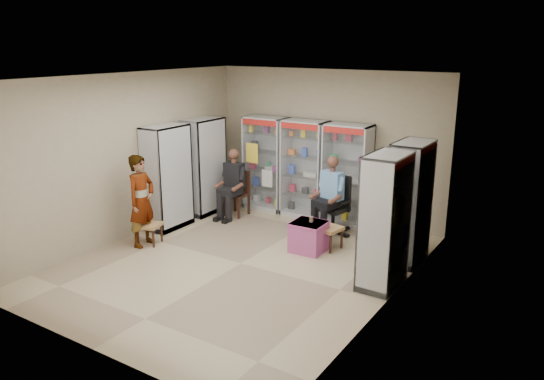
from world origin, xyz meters
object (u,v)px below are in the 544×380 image
Objects in this scene: cabinet_right_far at (409,203)px; cabinet_right_near at (385,221)px; cabinet_back_mid at (305,169)px; woven_stool_b at (150,234)px; cabinet_left_near at (167,177)px; cabinet_left_far at (204,166)px; standing_man at (142,201)px; office_chair at (333,205)px; pink_trunk at (309,237)px; cabinet_back_left at (266,163)px; woven_stool_a at (329,238)px; wooden_chair at (237,193)px; cabinet_back_right at (347,175)px; seated_shopkeeper at (332,198)px.

cabinet_right_far and cabinet_right_near have the same top height.
cabinet_back_mid is 3.38m from woven_stool_b.
cabinet_left_near is (-4.46, -0.90, 0.00)m from cabinet_right_far.
cabinet_back_mid is 1.00× the size of cabinet_left_near.
woven_stool_b is at bearing 9.55° from cabinet_left_far.
cabinet_right_far is at bearing -71.15° from standing_man.
office_chair is at bearing 115.84° from cabinet_left_near.
cabinet_back_mid is at bearing 116.32° from cabinet_left_far.
pink_trunk reaches higher than woven_stool_b.
cabinet_back_left is 4.99× the size of woven_stool_a.
cabinet_right_near is 4.25m from standing_man.
wooden_chair is at bearing 152.39° from cabinet_left_near.
standing_man is at bearing -118.17° from cabinet_back_mid.
seated_shopkeeper is at bearing -86.98° from cabinet_back_right.
seated_shopkeeper is 3.54× the size of woven_stool_a.
cabinet_left_near reaches higher than seated_shopkeeper.
cabinet_right_near reaches higher than office_chair.
office_chair is (2.87, 0.29, -0.44)m from cabinet_left_far.
cabinet_left_near is 3.67× the size of pink_trunk.
woven_stool_b is at bearing -101.72° from cabinet_back_left.
cabinet_back_mid is 1.24m from seated_shopkeeper.
cabinet_back_right is at bearing 103.08° from woven_stool_a.
cabinet_back_left is 1.90m from cabinet_back_right.
cabinet_left_far is 3.67× the size of pink_trunk.
cabinet_right_far reaches higher than woven_stool_a.
wooden_chair is at bearing 157.34° from pink_trunk.
cabinet_left_near is at bearing -144.35° from cabinet_back_right.
cabinet_back_right is 1.00× the size of cabinet_right_near.
cabinet_back_mid reaches higher than wooden_chair.
standing_man is (0.28, -2.06, -0.18)m from cabinet_left_far.
cabinet_back_right is at bearing 104.79° from seated_shopkeeper.
cabinet_back_mid and cabinet_right_far have the same top height.
seated_shopkeeper is at bearing -78.23° from office_chair.
cabinet_left_far is 1.41× the size of seated_shopkeeper.
cabinet_back_mid is at bearing 61.81° from woven_stool_b.
pink_trunk is (-1.56, 0.57, -0.74)m from cabinet_right_near.
wooden_chair is at bearing -148.69° from cabinet_back_mid.
wooden_chair is at bearing 83.96° from cabinet_right_far.
cabinet_right_far is (3.53, -1.13, 0.00)m from cabinet_back_left.
office_chair is at bearing 101.77° from seated_shopkeeper.
cabinet_back_left is 3.06m from woven_stool_b.
cabinet_back_mid is 3.41m from cabinet_right_near.
pink_trunk is (1.02, -1.66, -0.74)m from cabinet_back_mid.
office_chair reaches higher than wooden_chair.
cabinet_right_near is 4.10m from wooden_chair.
cabinet_left_near is 1.56m from wooden_chair.
seated_shopkeeper is 1.06m from pink_trunk.
cabinet_back_right and cabinet_left_far have the same top height.
cabinet_back_mid is 2.82m from cabinet_right_far.
standing_man reaches higher than seated_shopkeeper.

